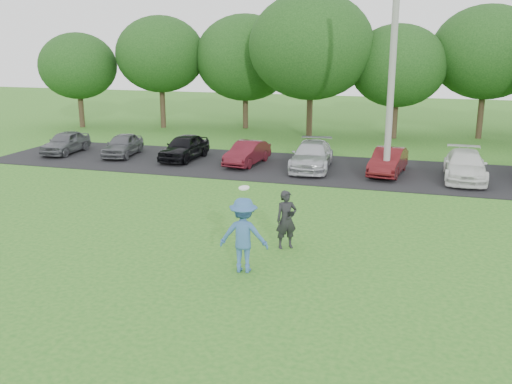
# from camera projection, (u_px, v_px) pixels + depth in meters

# --- Properties ---
(ground) EXTENTS (100.00, 100.00, 0.00)m
(ground) POSITION_uv_depth(u_px,v_px,m) (217.00, 275.00, 14.59)
(ground) COLOR #266A1E
(ground) RESTS_ON ground
(parking_lot) EXTENTS (32.00, 6.50, 0.03)m
(parking_lot) POSITION_uv_depth(u_px,v_px,m) (314.00, 169.00, 26.62)
(parking_lot) COLOR black
(parking_lot) RESTS_ON ground
(utility_pole) EXTENTS (0.28, 0.28, 9.74)m
(utility_pole) POSITION_uv_depth(u_px,v_px,m) (392.00, 64.00, 23.42)
(utility_pole) COLOR gray
(utility_pole) RESTS_ON ground
(frisbee_player) EXTENTS (1.35, 0.88, 2.31)m
(frisbee_player) POSITION_uv_depth(u_px,v_px,m) (244.00, 235.00, 14.58)
(frisbee_player) COLOR #366099
(frisbee_player) RESTS_ON ground
(camera_bystander) EXTENTS (0.74, 0.68, 1.70)m
(camera_bystander) POSITION_uv_depth(u_px,v_px,m) (286.00, 220.00, 16.28)
(camera_bystander) COLOR black
(camera_bystander) RESTS_ON ground
(parked_cars) EXTENTS (28.40, 4.76, 1.24)m
(parked_cars) POSITION_uv_depth(u_px,v_px,m) (347.00, 158.00, 25.98)
(parked_cars) COLOR #57595E
(parked_cars) RESTS_ON parking_lot
(tree_row) EXTENTS (42.39, 9.85, 8.64)m
(tree_row) POSITION_uv_depth(u_px,v_px,m) (373.00, 56.00, 33.99)
(tree_row) COLOR #38281C
(tree_row) RESTS_ON ground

